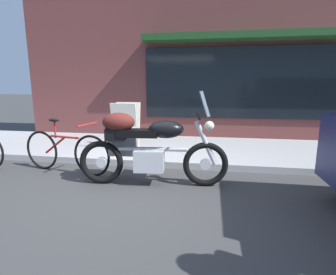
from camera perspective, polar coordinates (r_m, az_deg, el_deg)
The scene contains 4 objects.
ground_plane at distance 3.95m, azimuth -9.79°, elevation -10.92°, with size 80.00×80.00×0.00m, color #3C3C3C.
touring_motorcycle at distance 3.91m, azimuth -5.18°, elevation -1.62°, with size 2.25×0.62×1.41m.
parked_bicycle at distance 4.79m, azimuth -21.63°, elevation -2.80°, with size 1.75×0.54×0.94m.
sandwich_board_sign at distance 5.75m, azimuth -9.17°, elevation 2.58°, with size 0.55×0.43×1.00m.
Camera 1 is at (1.24, -3.45, 1.48)m, focal length 27.76 mm.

